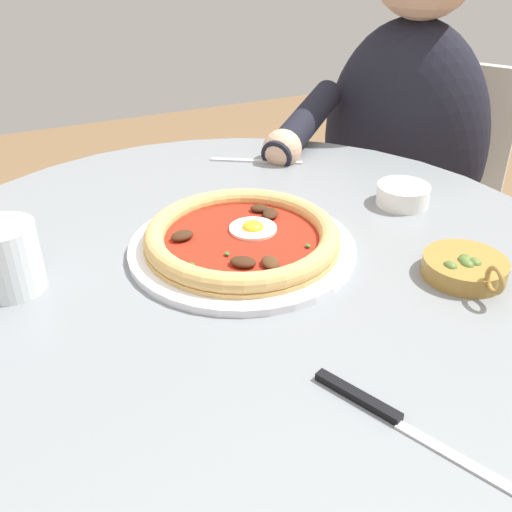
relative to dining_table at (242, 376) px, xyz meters
name	(u,v)px	position (x,y,z in m)	size (l,w,h in m)	color
dining_table	(242,376)	(0.00, 0.00, 0.00)	(0.92, 0.92, 0.75)	gray
pizza_on_plate	(242,239)	(0.02, -0.01, 0.22)	(0.30, 0.30, 0.04)	white
water_glass	(8,263)	(0.05, 0.27, 0.23)	(0.08, 0.08, 0.08)	silver
steak_knife	(382,413)	(-0.30, -0.01, 0.20)	(0.20, 0.09, 0.01)	silver
ramekin_capers	(403,194)	(0.05, -0.29, 0.21)	(0.08, 0.08, 0.03)	white
olive_pan	(465,267)	(-0.15, -0.23, 0.21)	(0.13, 0.10, 0.05)	olive
fork_utensil	(256,161)	(0.30, -0.16, 0.20)	(0.09, 0.15, 0.00)	#BCBCC1
diner_person	(391,226)	(0.36, -0.53, -0.04)	(0.44, 0.58, 1.15)	#282833
cafe_chair_diner	(411,205)	(0.44, -0.64, -0.05)	(0.57, 0.57, 0.83)	beige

